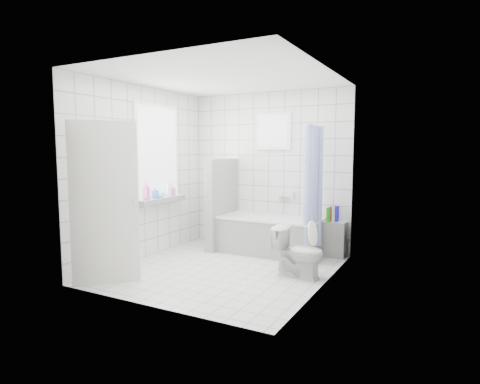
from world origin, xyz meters
The scene contains 19 objects.
ground centered at (0.00, 0.00, 0.00)m, with size 3.00×3.00×0.00m, color white.
ceiling centered at (0.00, 0.00, 2.60)m, with size 3.00×3.00×0.00m, color white.
wall_back centered at (0.00, 1.50, 1.30)m, with size 2.80×0.02×2.60m, color white.
wall_front centered at (0.00, -1.50, 1.30)m, with size 2.80×0.02×2.60m, color white.
wall_left centered at (-1.40, 0.00, 1.30)m, with size 0.02×3.00×2.60m, color white.
wall_right centered at (1.40, 0.00, 1.30)m, with size 0.02×3.00×2.60m, color white.
window_left centered at (-1.35, 0.30, 1.60)m, with size 0.01×0.90×1.40m, color white.
window_back centered at (0.10, 1.46, 1.95)m, with size 0.50×0.01×0.50m, color white.
window_sill centered at (-1.31, 0.30, 0.86)m, with size 0.18×1.02×0.08m, color white.
door centered at (-0.97, -1.19, 1.00)m, with size 0.04×0.80×2.00m, color silver.
bathtub centered at (0.21, 1.12, 0.29)m, with size 1.61×0.77×0.58m.
partition_wall centered at (-0.66, 1.07, 0.75)m, with size 0.15×0.85×1.50m, color white.
tiled_ledge centered at (1.15, 1.38, 0.28)m, with size 0.40×0.24×0.55m, color white.
toilet centered at (1.03, 0.17, 0.33)m, with size 0.37×0.65×0.66m, color white.
curtain_rod centered at (0.95, 1.10, 2.00)m, with size 0.02×0.02×0.80m, color silver.
shower_curtain centered at (0.95, 0.97, 1.10)m, with size 0.14×0.48×1.78m, color #485DD5, non-canonical shape.
tub_faucet centered at (0.31, 1.46, 0.85)m, with size 0.18×0.06×0.06m, color silver.
sill_bottles centered at (-1.30, 0.26, 1.02)m, with size 0.15×0.77×0.28m.
ledge_bottles centered at (1.13, 1.36, 0.67)m, with size 0.16×0.19×0.24m.
Camera 1 is at (2.74, -4.67, 1.65)m, focal length 30.00 mm.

